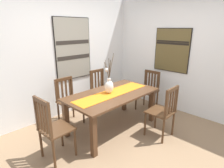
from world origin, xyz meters
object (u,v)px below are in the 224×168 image
at_px(chair_0, 52,127).
at_px(chair_3, 149,89).
at_px(chair_2, 101,89).
at_px(painting_on_back_wall, 73,49).
at_px(chair_1, 163,111).
at_px(painting_on_side_wall, 172,50).
at_px(chair_4, 69,100).
at_px(dining_table, 112,98).
at_px(centerpiece_vase, 109,86).

distance_m(chair_0, chair_3, 2.48).
height_order(chair_2, painting_on_back_wall, painting_on_back_wall).
relative_size(chair_1, painting_on_side_wall, 0.98).
xyz_separation_m(painting_on_back_wall, painting_on_side_wall, (1.65, -1.49, -0.05)).
bearing_deg(chair_0, chair_4, 45.88).
distance_m(dining_table, chair_0, 1.23).
distance_m(chair_1, chair_3, 1.20).
distance_m(chair_2, chair_3, 1.13).
xyz_separation_m(centerpiece_vase, chair_3, (1.29, -0.02, -0.38)).
relative_size(dining_table, chair_1, 1.81).
bearing_deg(chair_3, painting_on_back_wall, 135.15).
height_order(centerpiece_vase, painting_on_side_wall, painting_on_side_wall).
bearing_deg(chair_3, painting_on_side_wall, -33.00).
relative_size(dining_table, painting_on_side_wall, 1.78).
bearing_deg(chair_3, dining_table, -178.91).
bearing_deg(chair_3, chair_4, 155.59).
bearing_deg(chair_2, chair_3, -45.44).
bearing_deg(painting_on_back_wall, chair_1, -79.35).
distance_m(dining_table, centerpiece_vase, 0.26).
bearing_deg(centerpiece_vase, painting_on_back_wall, 86.65).
height_order(chair_3, painting_on_back_wall, painting_on_back_wall).
bearing_deg(chair_3, chair_0, -179.38).
relative_size(centerpiece_vase, chair_3, 0.81).
distance_m(dining_table, chair_4, 0.93).
bearing_deg(centerpiece_vase, chair_2, 57.83).
xyz_separation_m(dining_table, chair_1, (0.41, -0.84, -0.12)).
bearing_deg(dining_table, chair_3, 1.09).
bearing_deg(painting_on_back_wall, dining_table, -91.11).
xyz_separation_m(dining_table, chair_0, (-1.23, -0.00, -0.10)).
bearing_deg(chair_1, chair_0, 153.06).
xyz_separation_m(centerpiece_vase, chair_0, (-1.18, -0.05, -0.35)).
bearing_deg(chair_4, chair_1, -61.97).
relative_size(chair_4, painting_on_side_wall, 0.95).
bearing_deg(chair_1, chair_4, 118.03).
xyz_separation_m(centerpiece_vase, chair_2, (0.50, 0.79, -0.37)).
bearing_deg(chair_2, chair_1, -91.21).
bearing_deg(centerpiece_vase, painting_on_side_wall, -9.80).
distance_m(dining_table, painting_on_back_wall, 1.49).
bearing_deg(chair_1, dining_table, 116.29).
bearing_deg(painting_on_back_wall, chair_2, -43.70).
bearing_deg(chair_3, centerpiece_vase, 179.11).
height_order(chair_0, painting_on_back_wall, painting_on_back_wall).
height_order(chair_3, chair_4, chair_4).
relative_size(chair_0, chair_3, 1.08).
distance_m(chair_0, chair_2, 1.88).
distance_m(chair_3, chair_4, 1.87).
distance_m(chair_4, painting_on_back_wall, 1.15).
bearing_deg(painting_on_side_wall, chair_3, 147.00).
relative_size(painting_on_back_wall, painting_on_side_wall, 1.36).
distance_m(centerpiece_vase, chair_0, 1.24).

